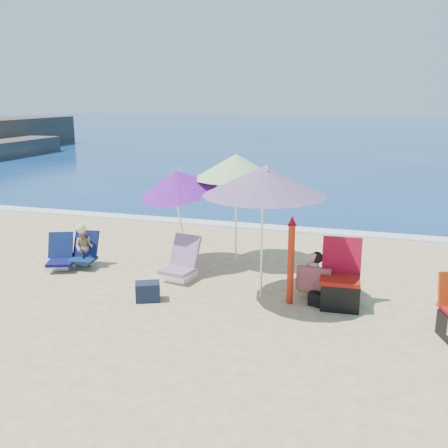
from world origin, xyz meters
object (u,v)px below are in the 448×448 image
(umbrella_blue, at_px, (177,181))
(chair_navy, at_px, (59,259))
(chair_rainbow, at_px, (180,268))
(person_left, at_px, (84,247))
(furled_umbrella, at_px, (291,256))
(umbrella_turquoise, at_px, (264,181))
(umbrella_striped, at_px, (236,166))
(person_center, at_px, (313,277))
(camp_chair_left, at_px, (340,287))

(umbrella_blue, relative_size, chair_navy, 2.60)
(chair_rainbow, xyz_separation_m, person_left, (-2.03, 0.08, 0.20))
(furled_umbrella, bearing_deg, umbrella_turquoise, 179.23)
(furled_umbrella, bearing_deg, person_left, 171.29)
(chair_rainbow, relative_size, person_left, 0.93)
(furled_umbrella, relative_size, chair_navy, 1.83)
(umbrella_striped, height_order, person_center, umbrella_striped)
(furled_umbrella, distance_m, person_center, 0.58)
(chair_rainbow, height_order, person_left, person_left)
(umbrella_blue, relative_size, chair_rainbow, 2.48)
(camp_chair_left, xyz_separation_m, person_center, (-0.45, 0.16, 0.07))
(umbrella_striped, relative_size, chair_rainbow, 2.69)
(chair_navy, xyz_separation_m, person_center, (4.94, -0.19, 0.22))
(umbrella_blue, bearing_deg, umbrella_striped, 25.87)
(camp_chair_left, bearing_deg, umbrella_turquoise, -176.13)
(umbrella_striped, distance_m, person_center, 2.78)
(chair_navy, bearing_deg, camp_chair_left, -3.71)
(umbrella_striped, bearing_deg, umbrella_blue, -154.13)
(person_center, bearing_deg, chair_navy, 177.76)
(furled_umbrella, bearing_deg, umbrella_blue, 152.21)
(umbrella_striped, distance_m, furled_umbrella, 2.54)
(umbrella_turquoise, distance_m, chair_navy, 4.53)
(umbrella_turquoise, height_order, umbrella_blue, umbrella_turquoise)
(umbrella_turquoise, distance_m, umbrella_blue, 2.36)
(umbrella_blue, distance_m, furled_umbrella, 2.88)
(chair_navy, bearing_deg, umbrella_turquoise, -5.98)
(furled_umbrella, distance_m, person_left, 4.22)
(chair_navy, height_order, person_left, person_left)
(umbrella_blue, bearing_deg, chair_rainbow, -67.36)
(person_center, bearing_deg, furled_umbrella, -143.96)
(umbrella_striped, bearing_deg, chair_rainbow, -120.78)
(chair_rainbow, bearing_deg, chair_navy, -177.36)
(umbrella_blue, xyz_separation_m, person_center, (2.77, -1.03, -1.28))
(umbrella_striped, distance_m, person_left, 3.36)
(umbrella_blue, bearing_deg, chair_navy, -158.88)
(camp_chair_left, distance_m, person_left, 4.97)
(umbrella_turquoise, relative_size, chair_rainbow, 3.11)
(person_center, bearing_deg, camp_chair_left, -19.23)
(umbrella_blue, distance_m, chair_rainbow, 1.67)
(chair_rainbow, bearing_deg, furled_umbrella, -14.61)
(chair_rainbow, bearing_deg, camp_chair_left, -9.04)
(camp_chair_left, xyz_separation_m, person_left, (-4.94, 0.55, 0.08))
(chair_navy, bearing_deg, chair_rainbow, 2.64)
(chair_navy, xyz_separation_m, person_left, (0.45, 0.20, 0.22))
(furled_umbrella, bearing_deg, camp_chair_left, 6.58)
(furled_umbrella, relative_size, chair_rainbow, 1.74)
(chair_rainbow, height_order, camp_chair_left, camp_chair_left)
(umbrella_blue, bearing_deg, furled_umbrella, -27.79)
(umbrella_striped, relative_size, furled_umbrella, 1.54)
(person_center, bearing_deg, umbrella_blue, 159.54)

